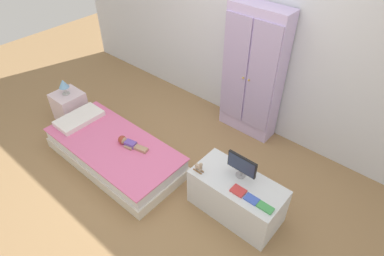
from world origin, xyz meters
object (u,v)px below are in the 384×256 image
wardrobe (253,74)px  doll (127,142)px  table_lamp (63,84)px  rocking_horse_toy (199,167)px  book_red (238,191)px  book_green (265,207)px  tv_monitor (242,165)px  bed (115,152)px  tv_stand (236,196)px  nightstand (70,106)px  book_blue (252,199)px

wardrobe → doll: bearing=-115.1°
table_lamp → rocking_horse_toy: bearing=1.2°
book_red → table_lamp: bearing=-178.1°
table_lamp → book_green: 3.03m
table_lamp → tv_monitor: tv_monitor is taller
doll → tv_monitor: size_ratio=1.25×
bed → tv_stand: (1.52, 0.34, 0.09)m
wardrobe → book_red: size_ratio=12.48×
book_red → tv_stand: bearing=124.1°
wardrobe → tv_stand: (0.67, -1.23, -0.61)m
nightstand → rocking_horse_toy: rocking_horse_toy is taller
rocking_horse_toy → book_red: size_ratio=0.94×
bed → wardrobe: bearing=61.7°
bed → doll: doll is taller
bed → book_green: (1.88, 0.24, 0.32)m
table_lamp → wardrobe: (1.99, 1.43, 0.28)m
bed → doll: 0.26m
bed → tv_stand: 1.56m
nightstand → doll: bearing=-2.2°
tv_stand → book_green: 0.44m
book_blue → table_lamp: bearing=-178.2°
book_red → bed: bearing=-171.5°
bed → book_blue: (1.74, 0.24, 0.32)m
book_green → bed: bearing=-172.8°
book_red → book_green: size_ratio=0.90×
rocking_horse_toy → tv_stand: bearing=21.3°
table_lamp → rocking_horse_toy: (2.30, 0.05, -0.04)m
doll → nightstand: nightstand is taller
book_red → book_green: (0.29, 0.00, -0.00)m
book_blue → book_red: bearing=180.0°
table_lamp → tv_stand: 2.69m
doll → rocking_horse_toy: (1.00, 0.10, 0.19)m
wardrobe → book_green: size_ratio=11.28×
table_lamp → book_red: size_ratio=1.64×
wardrobe → book_red: wardrobe is taller
bed → doll: (0.15, 0.10, 0.18)m
rocking_horse_toy → book_blue: bearing=4.1°
rocking_horse_toy → tv_monitor: bearing=33.0°
table_lamp → book_green: bearing=1.7°
wardrobe → book_green: (1.03, -1.33, -0.38)m
table_lamp → book_red: table_lamp is taller
doll → book_red: 1.45m
nightstand → wardrobe: bearing=35.6°
book_blue → bed: bearing=-172.2°
doll → wardrobe: wardrobe is taller
doll → table_lamp: 1.32m
rocking_horse_toy → book_green: size_ratio=0.85×
doll → book_green: 1.74m
nightstand → tv_monitor: 2.68m
tv_stand → wardrobe: bearing=118.7°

